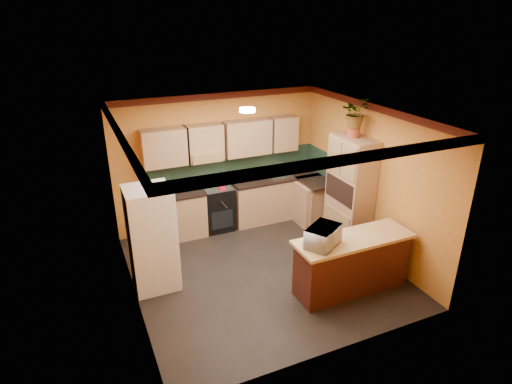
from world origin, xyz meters
The scene contains 15 objects.
room_shell centered at (0.02, 0.28, 2.09)m, with size 4.24×4.24×2.72m.
base_cabinets_back centered at (0.45, 1.80, 0.44)m, with size 3.65×0.60×0.88m, color tan.
countertop_back centered at (0.45, 1.80, 0.90)m, with size 3.65×0.62×0.04m, color black.
stove centered at (-0.17, 1.80, 0.46)m, with size 0.58×0.58×0.91m, color black.
kettle centered at (-0.07, 1.75, 1.00)m, with size 0.17×0.17×0.18m, color red, non-canonical shape.
sink centered at (1.23, 1.80, 0.94)m, with size 0.48×0.40×0.03m, color silver.
base_cabinets_right centered at (1.80, 1.25, 0.44)m, with size 0.60×0.80×0.88m, color tan.
countertop_right centered at (1.80, 1.25, 0.90)m, with size 0.62×0.80×0.04m, color black.
fridge centered at (-1.75, 0.33, 0.85)m, with size 0.68×0.66×1.70m, color white.
pantry centered at (1.85, 0.19, 1.05)m, with size 0.48×0.90×2.10m, color tan.
fern_pot centered at (1.85, 0.24, 2.18)m, with size 0.22×0.22×0.16m, color #9E3D26.
fern centered at (1.85, 0.24, 2.53)m, with size 0.48×0.41×0.53m, color tan.
breakfast_bar centered at (1.06, -1.04, 0.44)m, with size 1.80×0.55×0.88m, color #451710.
bar_top centered at (1.06, -1.04, 0.91)m, with size 1.90×0.65×0.05m, color tan.
microwave centered at (0.50, -1.04, 1.08)m, with size 0.55×0.37×0.30m, color white.
Camera 1 is at (-2.63, -5.67, 4.12)m, focal length 30.00 mm.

